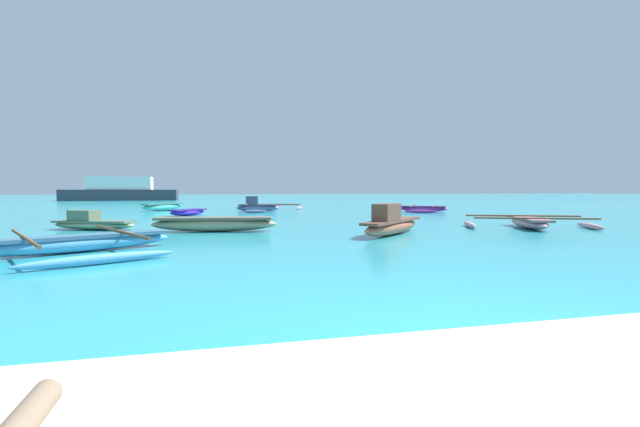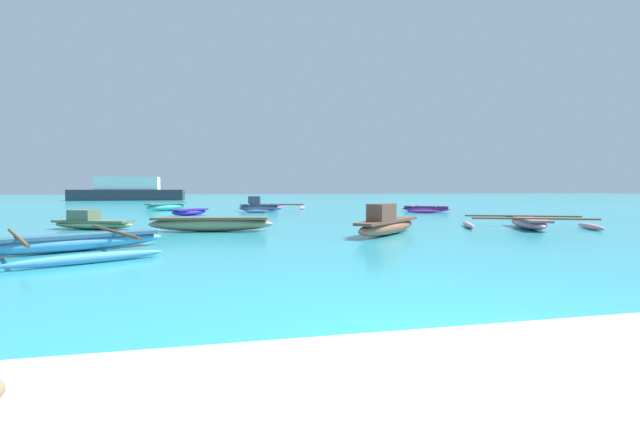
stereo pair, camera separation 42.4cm
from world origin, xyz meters
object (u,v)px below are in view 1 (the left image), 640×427
(moored_boat_7, at_px, (214,224))
(moored_boat_4, at_px, (391,224))
(moored_boat_3, at_px, (529,222))
(moored_boat_9, at_px, (75,243))
(moored_boat_1, at_px, (275,207))
(moored_boat_0, at_px, (92,223))
(moored_boat_2, at_px, (187,212))
(moored_boat_6, at_px, (423,208))
(moored_boat_5, at_px, (257,206))
(moored_boat_8, at_px, (163,207))
(distant_ferry, at_px, (121,191))

(moored_boat_7, bearing_deg, moored_boat_4, -13.65)
(moored_boat_3, xyz_separation_m, moored_boat_4, (-5.74, -0.94, 0.14))
(moored_boat_7, xyz_separation_m, moored_boat_9, (-2.98, -4.14, -0.06))
(moored_boat_1, height_order, moored_boat_9, moored_boat_9)
(moored_boat_3, bearing_deg, moored_boat_0, 100.63)
(moored_boat_2, distance_m, moored_boat_6, 14.30)
(moored_boat_0, xyz_separation_m, moored_boat_5, (6.61, 10.70, 0.08))
(moored_boat_1, bearing_deg, moored_boat_6, -100.15)
(moored_boat_1, relative_size, moored_boat_8, 1.28)
(moored_boat_4, distance_m, moored_boat_5, 14.93)
(moored_boat_7, distance_m, distant_ferry, 45.02)
(moored_boat_8, height_order, moored_boat_9, moored_boat_8)
(moored_boat_6, bearing_deg, moored_boat_4, -89.94)
(moored_boat_1, bearing_deg, moored_boat_0, 169.13)
(moored_boat_3, distance_m, moored_boat_8, 21.94)
(moored_boat_4, xyz_separation_m, moored_boat_6, (7.42, 12.43, -0.15))
(moored_boat_3, bearing_deg, moored_boat_9, 123.05)
(moored_boat_8, distance_m, distant_ferry, 29.56)
(moored_boat_3, height_order, moored_boat_8, moored_boat_8)
(moored_boat_1, relative_size, moored_boat_5, 1.11)
(moored_boat_1, height_order, moored_boat_5, moored_boat_5)
(moored_boat_0, relative_size, moored_boat_5, 0.85)
(moored_boat_6, bearing_deg, moored_boat_5, -161.25)
(moored_boat_9, bearing_deg, moored_boat_7, 26.71)
(moored_boat_5, bearing_deg, moored_boat_6, -2.86)
(moored_boat_1, distance_m, distant_ferry, 32.30)
(moored_boat_0, bearing_deg, moored_boat_6, 49.69)
(moored_boat_0, xyz_separation_m, moored_boat_3, (15.25, -3.00, -0.03))
(moored_boat_9, bearing_deg, moored_boat_5, 44.18)
(moored_boat_6, distance_m, distant_ferry, 41.39)
(moored_boat_6, height_order, moored_boat_8, moored_boat_8)
(moored_boat_4, height_order, moored_boat_9, moored_boat_4)
(moored_boat_5, bearing_deg, moored_boat_1, 71.66)
(moored_boat_0, distance_m, moored_boat_2, 8.11)
(moored_boat_1, bearing_deg, moored_boat_2, 157.34)
(moored_boat_2, height_order, moored_boat_8, moored_boat_8)
(moored_boat_2, relative_size, moored_boat_5, 0.59)
(moored_boat_8, bearing_deg, moored_boat_0, -146.84)
(moored_boat_2, bearing_deg, moored_boat_0, -154.77)
(moored_boat_5, bearing_deg, distant_ferry, 123.95)
(moored_boat_1, xyz_separation_m, moored_boat_8, (-7.41, -0.18, 0.09))
(moored_boat_1, distance_m, moored_boat_2, 8.08)
(moored_boat_4, bearing_deg, moored_boat_8, 71.56)
(moored_boat_1, height_order, moored_boat_2, moored_boat_1)
(moored_boat_0, distance_m, moored_boat_3, 15.55)
(moored_boat_1, distance_m, moored_boat_8, 7.42)
(moored_boat_6, distance_m, moored_boat_8, 16.95)
(moored_boat_1, bearing_deg, moored_boat_7, -174.61)
(moored_boat_8, relative_size, moored_boat_9, 0.62)
(moored_boat_4, xyz_separation_m, moored_boat_8, (-8.80, 17.37, -0.08))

